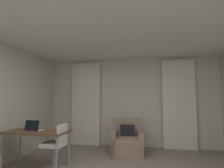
% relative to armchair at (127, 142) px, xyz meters
% --- Properties ---
extents(wall_window, '(5.12, 0.06, 2.60)m').
position_rel_armchair_xyz_m(wall_window, '(0.01, 0.84, 1.01)').
color(wall_window, beige).
rests_on(wall_window, ground).
extents(ceiling, '(5.12, 6.12, 0.06)m').
position_rel_armchair_xyz_m(ceiling, '(0.01, -2.19, 2.34)').
color(ceiling, white).
rests_on(ceiling, wall_left).
extents(curtain_left_panel, '(0.90, 0.06, 2.50)m').
position_rel_armchair_xyz_m(curtain_left_panel, '(-1.36, 0.71, 0.96)').
color(curtain_left_panel, silver).
rests_on(curtain_left_panel, ground).
extents(curtain_right_panel, '(0.90, 0.06, 2.50)m').
position_rel_armchair_xyz_m(curtain_right_panel, '(1.39, 0.71, 0.96)').
color(curtain_right_panel, silver).
rests_on(curtain_right_panel, ground).
extents(armchair, '(0.85, 0.88, 0.84)m').
position_rel_armchair_xyz_m(armchair, '(0.00, 0.00, 0.00)').
color(armchair, '#997A66').
rests_on(armchair, ground).
extents(desk, '(1.26, 0.65, 0.73)m').
position_rel_armchair_xyz_m(desk, '(-1.70, -1.32, 0.38)').
color(desk, brown).
rests_on(desk, ground).
extents(desk_chair, '(0.48, 0.48, 0.88)m').
position_rel_armchair_xyz_m(desk_chair, '(-1.24, -1.39, 0.11)').
color(desk_chair, gray).
rests_on(desk_chair, ground).
extents(laptop, '(0.34, 0.28, 0.22)m').
position_rel_armchair_xyz_m(laptop, '(-1.75, -1.34, 0.49)').
color(laptop, '#ADADB2').
rests_on(laptop, desk).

